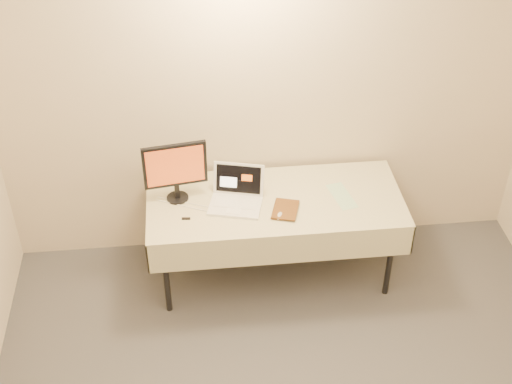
{
  "coord_description": "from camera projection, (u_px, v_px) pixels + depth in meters",
  "views": [
    {
      "loc": [
        -0.57,
        -1.99,
        3.91
      ],
      "look_at": [
        -0.15,
        1.99,
        0.86
      ],
      "focal_mm": 50.0,
      "sensor_mm": 36.0,
      "label": 1
    }
  ],
  "objects": [
    {
      "name": "paper_form",
      "position": [
        342.0,
        196.0,
        5.2
      ],
      "size": [
        0.19,
        0.34,
        0.0
      ],
      "primitive_type": "cube",
      "rotation": [
        0.0,
        0.0,
        0.21
      ],
      "color": "#ADDAAF",
      "rests_on": "table"
    },
    {
      "name": "usb_dongle",
      "position": [
        186.0,
        219.0,
        4.98
      ],
      "size": [
        0.06,
        0.02,
        0.01
      ],
      "primitive_type": "cube",
      "rotation": [
        0.0,
        0.0,
        -0.11
      ],
      "color": "black",
      "rests_on": "table"
    },
    {
      "name": "back_wall",
      "position": [
        269.0,
        95.0,
        5.15
      ],
      "size": [
        4.0,
        0.1,
        2.7
      ],
      "primitive_type": "cube",
      "color": "beige",
      "rests_on": "ground"
    },
    {
      "name": "monitor",
      "position": [
        175.0,
        168.0,
        5.01
      ],
      "size": [
        0.45,
        0.18,
        0.47
      ],
      "rotation": [
        0.0,
        0.0,
        0.14
      ],
      "color": "black",
      "rests_on": "table"
    },
    {
      "name": "table",
      "position": [
        275.0,
        206.0,
        5.2
      ],
      "size": [
        1.86,
        0.81,
        0.74
      ],
      "color": "black",
      "rests_on": "ground"
    },
    {
      "name": "laptop",
      "position": [
        237.0,
        195.0,
        5.11
      ],
      "size": [
        0.44,
        0.41,
        0.25
      ],
      "rotation": [
        0.0,
        0.0,
        -0.25
      ],
      "color": "white",
      "rests_on": "table"
    },
    {
      "name": "book",
      "position": [
        273.0,
        197.0,
        5.0
      ],
      "size": [
        0.17,
        0.07,
        0.23
      ],
      "primitive_type": "imported",
      "rotation": [
        0.0,
        0.0,
        -0.29
      ],
      "color": "#97591B",
      "rests_on": "table"
    },
    {
      "name": "clicker",
      "position": [
        280.0,
        215.0,
        5.0
      ],
      "size": [
        0.08,
        0.11,
        0.02
      ],
      "primitive_type": "ellipsoid",
      "rotation": [
        0.0,
        0.0,
        -0.41
      ],
      "color": "silver",
      "rests_on": "table"
    },
    {
      "name": "alarm_clock",
      "position": [
        253.0,
        178.0,
        5.33
      ],
      "size": [
        0.14,
        0.07,
        0.06
      ],
      "rotation": [
        0.0,
        0.0,
        0.13
      ],
      "color": "black",
      "rests_on": "table"
    }
  ]
}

